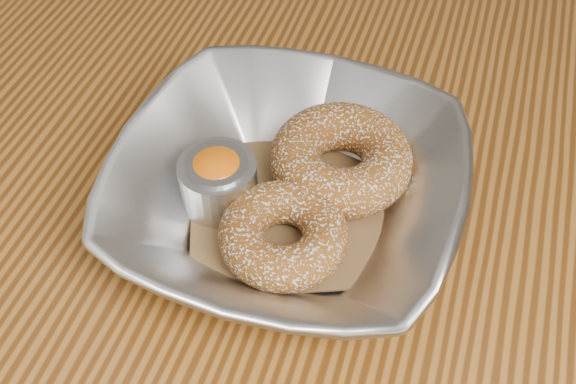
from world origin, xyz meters
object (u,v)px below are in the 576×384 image
(donut_back, at_px, (341,159))
(donut_front, at_px, (283,234))
(ramekin, at_px, (218,180))
(table, at_px, (185,290))
(serving_bowl, at_px, (288,191))

(donut_back, height_order, donut_front, donut_back)
(ramekin, bearing_deg, donut_front, -25.93)
(table, relative_size, donut_front, 13.17)
(table, height_order, donut_back, donut_back)
(donut_back, distance_m, donut_front, 0.08)
(serving_bowl, distance_m, donut_back, 0.05)
(donut_front, bearing_deg, serving_bowl, 102.54)
(donut_front, distance_m, ramekin, 0.07)
(table, distance_m, ramekin, 0.14)
(table, height_order, serving_bowl, serving_bowl)
(serving_bowl, height_order, donut_back, serving_bowl)
(donut_front, bearing_deg, donut_back, 75.66)
(donut_back, relative_size, donut_front, 1.19)
(donut_back, bearing_deg, serving_bowl, -122.07)
(table, xyz_separation_m, serving_bowl, (0.08, 0.03, 0.13))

